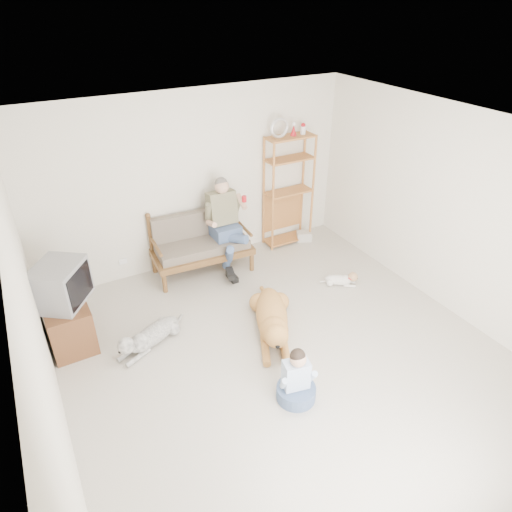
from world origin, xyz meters
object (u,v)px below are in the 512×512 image
loveseat (200,242)px  etagere (288,190)px  tv_stand (67,321)px  golden_retriever (272,320)px

loveseat → etagere: etagere is taller
tv_stand → golden_retriever: 2.57m
etagere → tv_stand: size_ratio=2.39×
loveseat → tv_stand: 2.25m
tv_stand → loveseat: bearing=18.7°
loveseat → etagere: (1.67, 0.14, 0.47)m
loveseat → tv_stand: bearing=-156.7°
golden_retriever → tv_stand: bearing=179.7°
tv_stand → golden_retriever: size_ratio=0.59×
etagere → golden_retriever: etagere is taller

